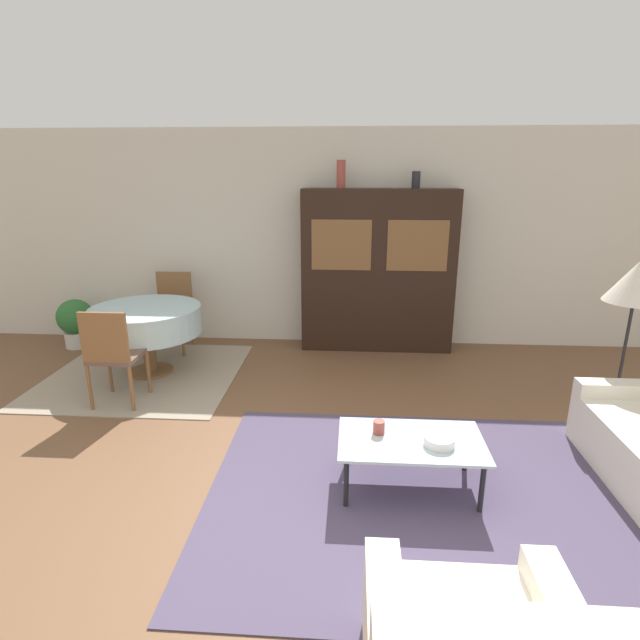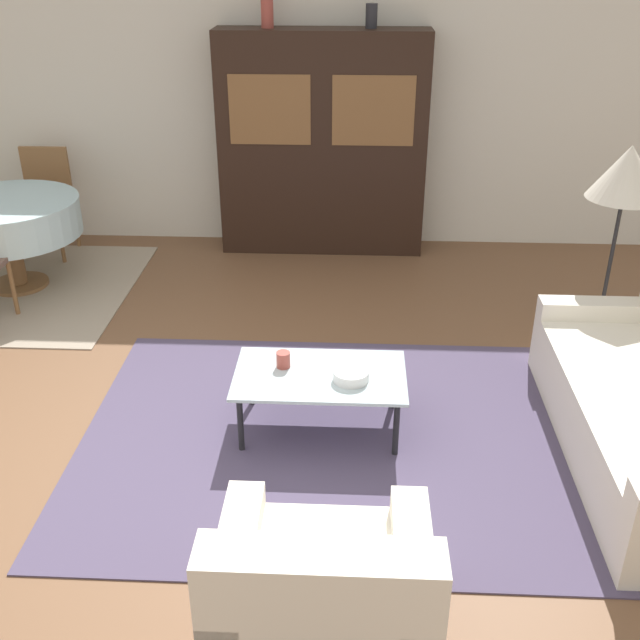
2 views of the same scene
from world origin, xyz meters
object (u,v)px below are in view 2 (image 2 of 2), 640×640
at_px(bowl, 351,375).
at_px(vase_tall, 267,7).
at_px(armchair, 323,604).
at_px(vase_short, 371,16).
at_px(dining_chair_far, 45,195).
at_px(display_cabinet, 322,145).
at_px(floor_lamp, 627,177).
at_px(dining_table, 7,219).
at_px(cup, 283,360).
at_px(coffee_table, 320,379).

xyz_separation_m(bowl, vase_tall, (-0.77, 3.05, 1.73)).
bearing_deg(armchair, vase_short, 87.55).
distance_m(armchair, dining_chair_far, 5.20).
xyz_separation_m(display_cabinet, dining_chair_far, (-2.56, -0.22, -0.44)).
bearing_deg(bowl, dining_chair_far, 135.35).
bearing_deg(vase_tall, display_cabinet, -0.11).
bearing_deg(floor_lamp, vase_short, 133.90).
xyz_separation_m(armchair, dining_table, (-2.77, 3.58, 0.31)).
bearing_deg(dining_chair_far, vase_tall, -173.97).
bearing_deg(display_cabinet, dining_table, -157.96).
bearing_deg(vase_tall, dining_table, -153.63).
xyz_separation_m(display_cabinet, cup, (-0.10, -2.92, -0.56)).
relative_size(coffee_table, vase_short, 5.17).
distance_m(armchair, dining_table, 4.54).
distance_m(vase_tall, vase_short, 0.88).
bearing_deg(armchair, vase_tall, 98.41).
distance_m(floor_lamp, vase_tall, 3.27).
xyz_separation_m(dining_chair_far, vase_short, (2.97, 0.22, 1.53)).
bearing_deg(bowl, dining_table, 144.89).
distance_m(armchair, display_cabinet, 4.67).
height_order(coffee_table, dining_chair_far, dining_chair_far).
height_order(coffee_table, floor_lamp, floor_lamp).
xyz_separation_m(coffee_table, floor_lamp, (2.00, 1.21, 0.90)).
height_order(floor_lamp, vase_short, vase_short).
bearing_deg(vase_short, floor_lamp, -46.10).
bearing_deg(vase_short, dining_chair_far, -175.75).
height_order(display_cabinet, floor_lamp, display_cabinet).
height_order(armchair, bowl, armchair).
bearing_deg(dining_chair_far, bowl, 135.35).
xyz_separation_m(display_cabinet, dining_table, (-2.56, -1.04, -0.38)).
distance_m(bowl, vase_short, 3.48).
bearing_deg(coffee_table, dining_table, 143.92).
height_order(dining_table, cup, dining_table).
relative_size(vase_tall, vase_short, 1.64).
relative_size(armchair, floor_lamp, 0.60).
height_order(coffee_table, bowl, bowl).
xyz_separation_m(bowl, vase_short, (0.11, 3.05, 1.67)).
height_order(floor_lamp, bowl, floor_lamp).
bearing_deg(vase_tall, bowl, -75.77).
height_order(dining_chair_far, floor_lamp, floor_lamp).
distance_m(armchair, vase_tall, 5.02).
relative_size(floor_lamp, vase_short, 7.47).
relative_size(display_cabinet, cup, 20.24).
bearing_deg(armchair, dining_chair_far, 122.26).
height_order(display_cabinet, dining_chair_far, display_cabinet).
relative_size(dining_table, vase_short, 6.06).
bearing_deg(vase_tall, coffee_table, -78.82).
height_order(dining_table, bowl, dining_table).
relative_size(coffee_table, display_cabinet, 0.51).
bearing_deg(floor_lamp, cup, -152.87).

